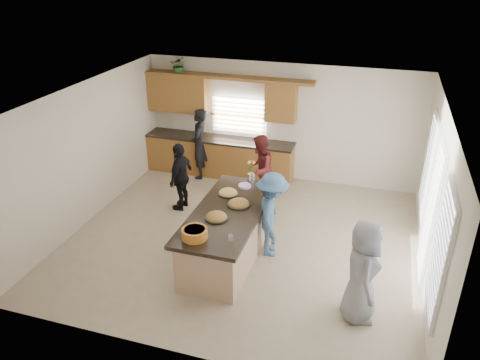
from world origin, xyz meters
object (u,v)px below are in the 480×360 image
(woman_left_back, at_px, (200,144))
(woman_left_front, at_px, (181,176))
(woman_left_mid, at_px, (260,169))
(woman_right_front, at_px, (362,271))
(salad_bowl, at_px, (195,233))
(woman_right_back, at_px, (272,215))
(island, at_px, (228,235))

(woman_left_back, bearing_deg, woman_left_front, -1.75)
(woman_left_mid, xyz_separation_m, woman_left_front, (-1.50, -0.82, -0.02))
(woman_left_back, xyz_separation_m, woman_left_mid, (1.71, -0.78, -0.10))
(woman_left_mid, xyz_separation_m, woman_right_front, (2.39, -3.16, 0.06))
(salad_bowl, distance_m, woman_left_front, 2.76)
(woman_left_front, bearing_deg, salad_bowl, 32.04)
(woman_left_back, xyz_separation_m, woman_right_back, (2.44, -2.69, -0.06))
(woman_left_mid, bearing_deg, island, -0.53)
(woman_left_mid, xyz_separation_m, woman_right_back, (0.74, -1.91, 0.03))
(island, relative_size, woman_right_back, 1.69)
(woman_left_back, distance_m, woman_right_back, 3.63)
(woman_left_back, relative_size, woman_right_back, 1.08)
(woman_left_back, height_order, woman_left_mid, woman_left_back)
(island, distance_m, woman_left_front, 2.11)
(island, distance_m, woman_left_back, 3.50)
(salad_bowl, height_order, woman_left_mid, woman_left_mid)
(woman_left_back, relative_size, woman_left_front, 1.16)
(woman_left_back, distance_m, woman_left_front, 1.61)
(salad_bowl, distance_m, woman_right_back, 1.63)
(island, relative_size, woman_left_front, 1.81)
(woman_left_mid, distance_m, woman_left_front, 1.71)
(woman_left_mid, height_order, woman_left_front, woman_left_mid)
(woman_right_back, bearing_deg, woman_left_mid, 7.85)
(woman_left_back, height_order, woman_right_front, woman_left_back)
(salad_bowl, height_order, woman_left_back, woman_left_back)
(woman_left_mid, relative_size, woman_right_back, 0.96)
(salad_bowl, xyz_separation_m, woman_left_mid, (0.19, 3.23, -0.27))
(woman_left_front, height_order, woman_right_front, woman_right_front)
(woman_right_front, bearing_deg, island, 57.51)
(woman_left_back, relative_size, woman_right_front, 1.04)
(island, bearing_deg, woman_left_mid, 90.99)
(salad_bowl, height_order, woman_right_back, woman_right_back)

